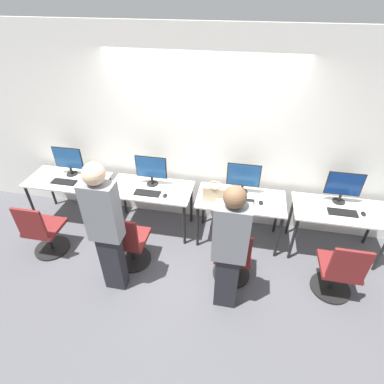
{
  "coord_description": "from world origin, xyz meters",
  "views": [
    {
      "loc": [
        0.61,
        -3.03,
        3.17
      ],
      "look_at": [
        0.0,
        0.12,
        0.89
      ],
      "focal_mm": 28.0,
      "sensor_mm": 36.0,
      "label": 1
    }
  ],
  "objects": [
    {
      "name": "keyboard_far_right",
      "position": [
        1.93,
        0.24,
        0.75
      ],
      "size": [
        0.36,
        0.14,
        0.02
      ],
      "color": "black",
      "rests_on": "desk_far_right"
    },
    {
      "name": "monitor_far_right",
      "position": [
        1.93,
        0.48,
        0.99
      ],
      "size": [
        0.45,
        0.17,
        0.45
      ],
      "color": "black",
      "rests_on": "desk_far_right"
    },
    {
      "name": "office_chair_far_left",
      "position": [
        -1.94,
        -0.48,
        0.36
      ],
      "size": [
        0.48,
        0.48,
        0.88
      ],
      "color": "black",
      "rests_on": "ground_plane"
    },
    {
      "name": "mouse_far_right",
      "position": [
        2.19,
        0.25,
        0.75
      ],
      "size": [
        0.06,
        0.09,
        0.03
      ],
      "color": "black",
      "rests_on": "desk_far_right"
    },
    {
      "name": "keyboard_left",
      "position": [
        -0.64,
        0.17,
        0.75
      ],
      "size": [
        0.36,
        0.14,
        0.02
      ],
      "color": "black",
      "rests_on": "desk_left"
    },
    {
      "name": "keyboard_right",
      "position": [
        0.64,
        0.22,
        0.75
      ],
      "size": [
        0.36,
        0.14,
        0.02
      ],
      "color": "black",
      "rests_on": "desk_right"
    },
    {
      "name": "monitor_left",
      "position": [
        -0.64,
        0.42,
        0.99
      ],
      "size": [
        0.45,
        0.17,
        0.45
      ],
      "color": "black",
      "rests_on": "desk_left"
    },
    {
      "name": "monitor_right",
      "position": [
        0.64,
        0.46,
        0.99
      ],
      "size": [
        0.45,
        0.17,
        0.45
      ],
      "color": "black",
      "rests_on": "desk_right"
    },
    {
      "name": "desk_right",
      "position": [
        0.64,
        0.3,
        0.65
      ],
      "size": [
        1.2,
        0.61,
        0.74
      ],
      "color": "silver",
      "rests_on": "ground_plane"
    },
    {
      "name": "desk_far_left",
      "position": [
        -1.93,
        0.3,
        0.65
      ],
      "size": [
        1.2,
        0.61,
        0.74
      ],
      "color": "silver",
      "rests_on": "ground_plane"
    },
    {
      "name": "monitor_far_left",
      "position": [
        -1.93,
        0.44,
        0.99
      ],
      "size": [
        0.45,
        0.17,
        0.45
      ],
      "color": "black",
      "rests_on": "desk_far_left"
    },
    {
      "name": "handbag",
      "position": [
        0.29,
        0.21,
        0.85
      ],
      "size": [
        0.3,
        0.18,
        0.25
      ],
      "color": "tan",
      "rests_on": "desk_right"
    },
    {
      "name": "office_chair_left",
      "position": [
        -0.72,
        -0.45,
        0.36
      ],
      "size": [
        0.48,
        0.48,
        0.88
      ],
      "color": "black",
      "rests_on": "ground_plane"
    },
    {
      "name": "office_chair_right",
      "position": [
        0.62,
        -0.45,
        0.36
      ],
      "size": [
        0.48,
        0.48,
        0.88
      ],
      "color": "black",
      "rests_on": "ground_plane"
    },
    {
      "name": "keyboard_far_left",
      "position": [
        -1.93,
        0.21,
        0.75
      ],
      "size": [
        0.36,
        0.14,
        0.02
      ],
      "color": "black",
      "rests_on": "desk_far_left"
    },
    {
      "name": "person_left",
      "position": [
        -0.78,
        -0.82,
        0.98
      ],
      "size": [
        0.36,
        0.23,
        1.77
      ],
      "color": "#232328",
      "rests_on": "ground_plane"
    },
    {
      "name": "mouse_far_left",
      "position": [
        -1.68,
        0.19,
        0.75
      ],
      "size": [
        0.06,
        0.09,
        0.03
      ],
      "color": "black",
      "rests_on": "desk_far_left"
    },
    {
      "name": "desk_far_right",
      "position": [
        1.93,
        0.3,
        0.65
      ],
      "size": [
        1.2,
        0.61,
        0.74
      ],
      "color": "silver",
      "rests_on": "ground_plane"
    },
    {
      "name": "desk_left",
      "position": [
        -0.64,
        0.3,
        0.65
      ],
      "size": [
        1.2,
        0.61,
        0.74
      ],
      "color": "silver",
      "rests_on": "ground_plane"
    },
    {
      "name": "wall_back",
      "position": [
        0.0,
        0.73,
        1.4
      ],
      "size": [
        12.0,
        0.05,
        2.8
      ],
      "color": "silver",
      "rests_on": "ground_plane"
    },
    {
      "name": "mouse_right",
      "position": [
        0.91,
        0.24,
        0.75
      ],
      "size": [
        0.06,
        0.09,
        0.03
      ],
      "color": "black",
      "rests_on": "desk_right"
    },
    {
      "name": "person_right",
      "position": [
        0.58,
        -0.81,
        0.91
      ],
      "size": [
        0.36,
        0.22,
        1.67
      ],
      "color": "#232328",
      "rests_on": "ground_plane"
    },
    {
      "name": "office_chair_far_right",
      "position": [
        1.86,
        -0.44,
        0.36
      ],
      "size": [
        0.48,
        0.48,
        0.88
      ],
      "color": "black",
      "rests_on": "ground_plane"
    },
    {
      "name": "mouse_left",
      "position": [
        -0.38,
        0.16,
        0.75
      ],
      "size": [
        0.06,
        0.09,
        0.03
      ],
      "color": "black",
      "rests_on": "desk_left"
    },
    {
      "name": "ground_plane",
      "position": [
        0.0,
        0.0,
        0.0
      ],
      "size": [
        20.0,
        20.0,
        0.0
      ],
      "primitive_type": "plane",
      "color": "#4C4C51"
    }
  ]
}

